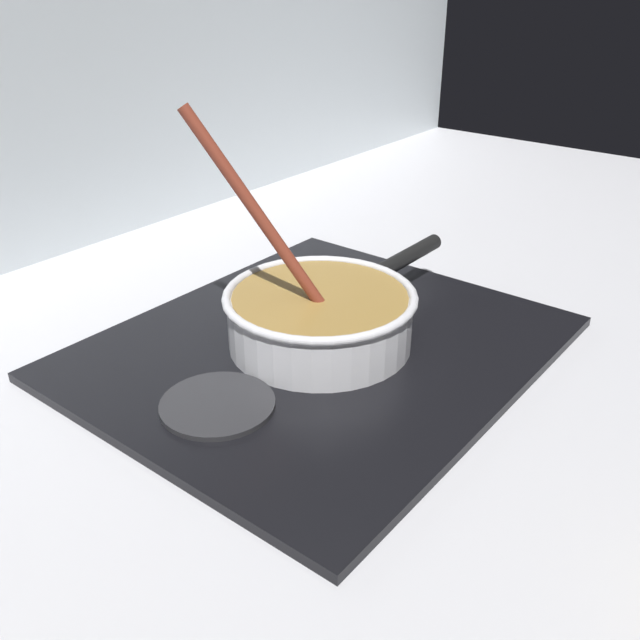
{
  "coord_description": "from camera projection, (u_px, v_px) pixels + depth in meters",
  "views": [
    {
      "loc": [
        -0.62,
        -0.23,
        0.44
      ],
      "look_at": [
        -0.02,
        0.24,
        0.04
      ],
      "focal_mm": 39.38,
      "sensor_mm": 36.0,
      "label": 1
    }
  ],
  "objects": [
    {
      "name": "ground",
      "position": [
        506.0,
        430.0,
        0.77
      ],
      "size": [
        2.4,
        1.6,
        0.04
      ],
      "primitive_type": "cube",
      "color": "#B7B7BC"
    },
    {
      "name": "backsplash_wall",
      "position": [
        48.0,
        78.0,
        1.07
      ],
      "size": [
        2.4,
        0.02,
        0.55
      ],
      "primitive_type": "cube",
      "color": "silver",
      "rests_on": "ground"
    },
    {
      "name": "hob_plate",
      "position": [
        320.0,
        348.0,
        0.88
      ],
      "size": [
        0.56,
        0.48,
        0.01
      ],
      "primitive_type": "cube",
      "color": "black",
      "rests_on": "ground"
    },
    {
      "name": "burner_ring",
      "position": [
        320.0,
        341.0,
        0.87
      ],
      "size": [
        0.19,
        0.19,
        0.01
      ],
      "primitive_type": "torus",
      "color": "#592D0C",
      "rests_on": "hob_plate"
    },
    {
      "name": "spare_burner",
      "position": [
        218.0,
        404.0,
        0.75
      ],
      "size": [
        0.12,
        0.12,
        0.01
      ],
      "primitive_type": "cylinder",
      "color": "#262628",
      "rests_on": "hob_plate"
    },
    {
      "name": "cooking_pan",
      "position": [
        321.0,
        315.0,
        0.86
      ],
      "size": [
        0.39,
        0.24,
        0.29
      ],
      "color": "silver",
      "rests_on": "hob_plate"
    }
  ]
}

